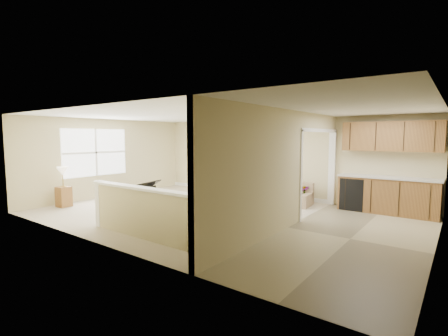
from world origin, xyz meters
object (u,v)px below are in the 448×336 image
Objects in this scene: piano at (139,182)px; piano_bench at (159,201)px; loveseat at (286,193)px; palm_plant at (232,176)px; lamp_stand at (63,190)px; small_plant at (304,196)px; accent_table at (253,181)px.

piano_bench is (1.60, -0.64, -0.32)m from piano.
piano is 4.47m from loveseat.
piano_bench is 3.01m from palm_plant.
lamp_stand is (-0.89, -1.89, -0.09)m from piano.
loveseat is 6.27m from lamp_stand.
lamp_stand is at bearing -126.83° from piano.
piano_bench is at bearing 26.63° from lamp_stand.
loveseat is 2.60× the size of small_plant.
palm_plant reaches higher than loveseat.
piano reaches higher than piano_bench.
piano_bench is 1.25× the size of small_plant.
loveseat is 2.09m from palm_plant.
small_plant is (1.83, -0.19, -0.28)m from accent_table.
small_plant is at bearing 0.10° from palm_plant.
piano_bench is 2.79m from lamp_stand.
palm_plant is at bearing -163.69° from accent_table.
piano_bench is 0.48× the size of palm_plant.
palm_plant is at bearing 56.89° from lamp_stand.
piano is 2.30× the size of accent_table.
palm_plant is 1.35× the size of lamp_stand.
accent_table is 1.40× the size of small_plant.
lamp_stand reaches higher than small_plant.
palm_plant is (-2.06, 0.20, 0.34)m from loveseat.
loveseat reaches higher than piano_bench.
small_plant is at bearing 38.80° from lamp_stand.
piano reaches higher than palm_plant.
palm_plant is at bearing 39.60° from piano.
lamp_stand is at bearing -145.88° from loveseat.
small_plant is (2.77, 2.98, 0.01)m from piano_bench.
piano_bench is 4.07m from small_plant.
piano is at bearing -135.16° from accent_table.
piano is 1.25× the size of palm_plant.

